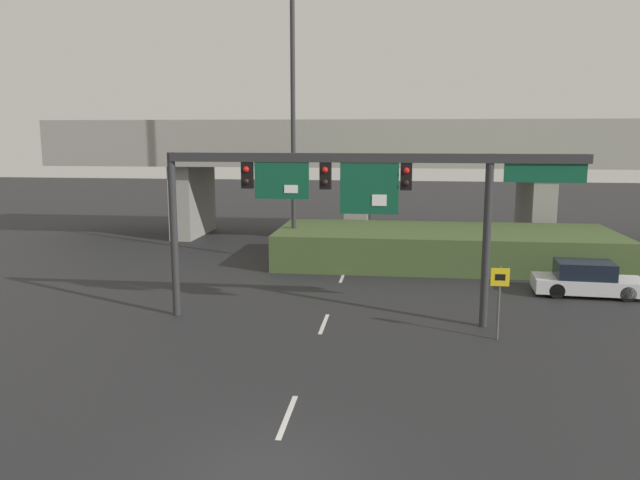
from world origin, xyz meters
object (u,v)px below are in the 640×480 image
highway_light_pole_near (293,102)px  parked_sedan_near_right (587,280)px  speed_limit_sign (499,292)px  signal_gantry (354,187)px

highway_light_pole_near → parked_sedan_near_right: 16.42m
speed_limit_sign → highway_light_pole_near: highway_light_pole_near is taller
parked_sedan_near_right → signal_gantry: bearing=-148.5°
speed_limit_sign → parked_sedan_near_right: bearing=54.2°
signal_gantry → speed_limit_sign: 6.08m
speed_limit_sign → parked_sedan_near_right: size_ratio=0.55×
signal_gantry → highway_light_pole_near: (-3.91, 10.38, 3.47)m
signal_gantry → parked_sedan_near_right: bearing=27.7°
parked_sedan_near_right → speed_limit_sign: bearing=-122.0°
speed_limit_sign → highway_light_pole_near: size_ratio=0.16×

